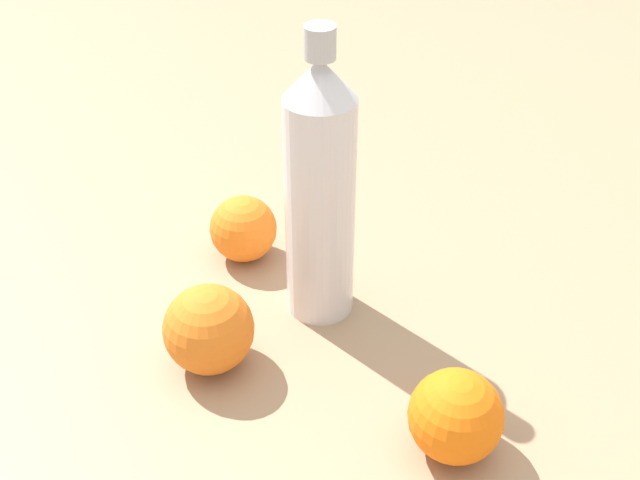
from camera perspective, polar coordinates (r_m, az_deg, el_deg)
The scene contains 5 objects.
ground_plane at distance 0.80m, azimuth 4.29°, elevation -4.99°, with size 2.40×2.40×0.00m, color #9E7F60.
water_bottle at distance 0.73m, azimuth 0.00°, elevation 3.44°, with size 0.07×0.07×0.29m.
orange_0 at distance 0.85m, azimuth -5.50°, elevation 0.81°, with size 0.07×0.07×0.07m, color orange.
orange_1 at distance 0.66m, azimuth 9.66°, elevation -12.30°, with size 0.08×0.08×0.08m, color orange.
orange_2 at distance 0.72m, azimuth -7.95°, elevation -6.33°, with size 0.08×0.08×0.08m, color orange.
Camera 1 is at (0.43, -0.42, 0.52)m, focal length 44.80 mm.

